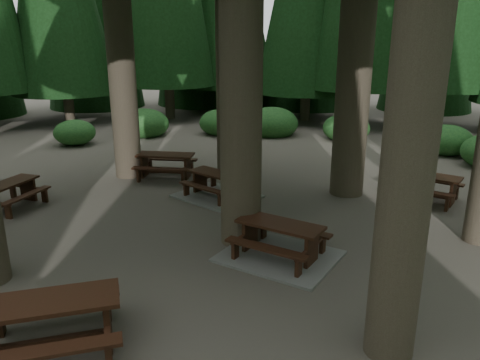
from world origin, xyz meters
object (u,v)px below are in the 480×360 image
(picnic_table_d, at_px, (427,183))
(picnic_table_e, at_px, (48,318))
(picnic_table_b, at_px, (9,191))
(picnic_table_f, at_px, (166,162))
(picnic_table_c, at_px, (217,189))
(picnic_table_a, at_px, (279,246))

(picnic_table_d, xyz_separation_m, picnic_table_e, (-4.76, -8.54, 0.08))
(picnic_table_b, xyz_separation_m, picnic_table_e, (5.05, -4.15, 0.10))
(picnic_table_e, height_order, picnic_table_f, picnic_table_e)
(picnic_table_e, bearing_deg, picnic_table_c, 57.61)
(picnic_table_b, xyz_separation_m, picnic_table_d, (9.81, 4.39, 0.02))
(picnic_table_c, distance_m, picnic_table_d, 5.57)
(picnic_table_b, bearing_deg, picnic_table_a, -94.44)
(picnic_table_a, height_order, picnic_table_c, picnic_table_a)
(picnic_table_b, height_order, picnic_table_d, picnic_table_d)
(picnic_table_a, height_order, picnic_table_f, picnic_table_f)
(picnic_table_a, relative_size, picnic_table_d, 1.28)
(picnic_table_f, bearing_deg, picnic_table_b, -135.06)
(picnic_table_b, relative_size, picnic_table_c, 0.65)
(picnic_table_b, height_order, picnic_table_c, picnic_table_c)
(picnic_table_c, bearing_deg, picnic_table_b, -130.28)
(picnic_table_b, xyz_separation_m, picnic_table_c, (4.53, 2.63, -0.23))
(picnic_table_b, distance_m, picnic_table_e, 6.54)
(picnic_table_d, distance_m, picnic_table_e, 9.78)
(picnic_table_b, relative_size, picnic_table_e, 0.66)
(picnic_table_b, relative_size, picnic_table_f, 0.81)
(picnic_table_a, distance_m, picnic_table_b, 7.14)
(picnic_table_c, distance_m, picnic_table_e, 6.81)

